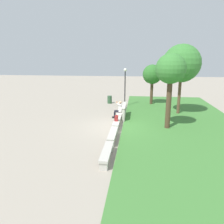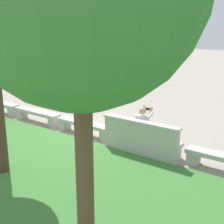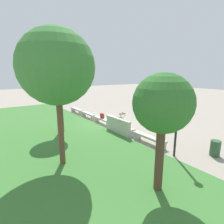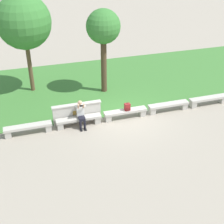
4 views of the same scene
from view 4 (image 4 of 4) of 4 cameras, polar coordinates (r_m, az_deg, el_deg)
ground_plane at (r=15.73m, az=2.43°, el=-1.09°), size 80.00×80.00×0.00m
grass_strip at (r=19.42m, az=-1.90°, el=5.29°), size 23.68×8.00×0.03m
bench_main at (r=14.86m, az=-15.09°, el=-2.85°), size 2.18×0.40×0.45m
bench_near at (r=15.03m, az=-6.11°, el=-1.48°), size 2.18×0.40×0.45m
bench_mid at (r=15.57m, az=2.46°, el=-0.13°), size 2.18×0.40×0.45m
bench_far at (r=16.44m, az=10.28°, el=1.11°), size 2.18×0.40×0.45m
bench_end at (r=17.59m, az=17.21°, el=2.18°), size 2.18×0.40×0.45m
backrest_wall_with_plaque at (r=15.22m, az=-6.42°, el=-0.17°), size 2.39×0.24×1.01m
person_photographer at (r=14.77m, az=-5.72°, el=-0.14°), size 0.47×0.72×1.32m
backpack at (r=15.43m, az=2.82°, el=0.91°), size 0.28×0.24×0.43m
tree_behind_wall at (r=17.13m, az=-1.60°, el=15.02°), size 1.86×1.86×4.74m
tree_left_background at (r=17.79m, az=-15.84°, el=15.53°), size 2.94×2.94×5.49m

